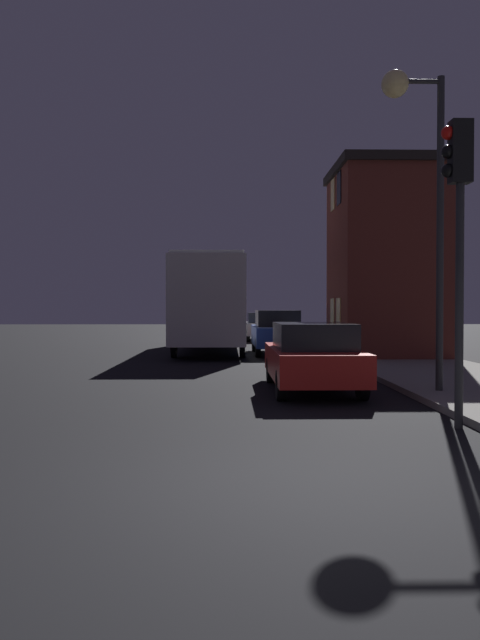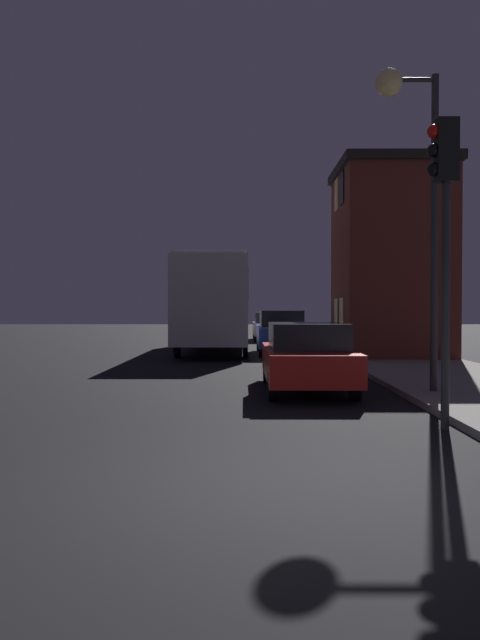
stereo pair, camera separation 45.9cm
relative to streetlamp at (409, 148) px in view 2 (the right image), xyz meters
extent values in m
plane|color=black|center=(-3.12, -6.12, -4.83)|extent=(120.00, 120.00, 0.00)
cube|color=brown|center=(1.84, 9.35, -1.59)|extent=(3.49, 4.14, 6.22)
cube|color=black|center=(1.84, 9.35, 1.67)|extent=(3.73, 4.38, 0.30)
cube|color=#F2D172|center=(0.07, 8.74, -3.30)|extent=(0.03, 0.70, 1.10)
cube|color=#F2D172|center=(0.07, 9.96, -3.30)|extent=(0.03, 0.70, 1.10)
cube|color=black|center=(0.07, 8.74, 0.92)|extent=(0.03, 0.70, 1.10)
cube|color=#F2D172|center=(0.07, 9.96, 0.92)|extent=(0.03, 0.70, 1.10)
cylinder|color=#28282B|center=(0.50, 0.00, -1.64)|extent=(0.14, 0.14, 6.12)
cylinder|color=#28282B|center=(0.05, 0.00, 1.32)|extent=(0.90, 0.09, 0.09)
sphere|color=#F9E08C|center=(-0.40, 0.00, 1.27)|extent=(0.53, 0.53, 0.53)
cylinder|color=#28282B|center=(-0.31, -3.19, -3.06)|extent=(0.12, 0.12, 3.54)
cube|color=black|center=(-0.31, -3.19, -0.84)|extent=(0.30, 0.24, 0.90)
sphere|color=red|center=(-0.49, -3.19, -0.57)|extent=(0.20, 0.20, 0.20)
sphere|color=black|center=(-0.49, -3.19, -0.84)|extent=(0.20, 0.20, 0.20)
sphere|color=black|center=(-0.49, -3.19, -1.11)|extent=(0.20, 0.20, 0.20)
cube|color=beige|center=(-4.34, 13.24, -2.84)|extent=(2.57, 11.01, 3.02)
cube|color=black|center=(-4.34, 13.24, -2.30)|extent=(2.59, 10.13, 1.09)
cube|color=#B2B2B2|center=(-4.34, 13.24, -1.27)|extent=(2.44, 10.46, 0.12)
cylinder|color=black|center=(-3.15, 16.82, -4.35)|extent=(0.18, 0.96, 0.96)
cylinder|color=black|center=(-5.53, 16.82, -4.35)|extent=(0.18, 0.96, 0.96)
cylinder|color=black|center=(-3.15, 9.66, -4.35)|extent=(0.18, 0.96, 0.96)
cylinder|color=black|center=(-5.53, 9.66, -4.35)|extent=(0.18, 0.96, 0.96)
cube|color=#B21E19|center=(-1.89, 0.93, -4.23)|extent=(1.71, 4.33, 0.61)
cube|color=black|center=(-1.89, 0.72, -3.66)|extent=(1.51, 2.25, 0.53)
cylinder|color=black|center=(-1.12, 2.34, -4.53)|extent=(0.18, 0.59, 0.59)
cylinder|color=black|center=(-2.65, 2.34, -4.53)|extent=(0.18, 0.59, 0.59)
cylinder|color=black|center=(-1.12, -0.47, -4.53)|extent=(0.18, 0.59, 0.59)
cylinder|color=black|center=(-2.65, -0.47, -4.53)|extent=(0.18, 0.59, 0.59)
cube|color=navy|center=(-1.82, 11.25, -4.13)|extent=(1.73, 4.59, 0.71)
cube|color=black|center=(-1.82, 11.02, -3.47)|extent=(1.52, 2.39, 0.60)
cylinder|color=black|center=(-1.05, 12.74, -4.49)|extent=(0.18, 0.68, 0.68)
cylinder|color=black|center=(-2.59, 12.74, -4.49)|extent=(0.18, 0.68, 0.68)
cylinder|color=black|center=(-1.05, 9.76, -4.49)|extent=(0.18, 0.68, 0.68)
cylinder|color=black|center=(-2.59, 9.76, -4.49)|extent=(0.18, 0.68, 0.68)
cube|color=#B7BABF|center=(-1.76, 21.16, -4.19)|extent=(1.88, 4.51, 0.63)
cube|color=black|center=(-1.76, 20.94, -3.61)|extent=(1.65, 2.34, 0.53)
cylinder|color=black|center=(-0.91, 22.63, -4.51)|extent=(0.18, 0.64, 0.64)
cylinder|color=black|center=(-2.61, 22.63, -4.51)|extent=(0.18, 0.64, 0.64)
cylinder|color=black|center=(-0.91, 19.70, -4.51)|extent=(0.18, 0.64, 0.64)
cylinder|color=black|center=(-2.61, 19.70, -4.51)|extent=(0.18, 0.64, 0.64)
camera|label=1|loc=(-3.66, -12.11, -3.08)|focal=35.00mm
camera|label=2|loc=(-3.20, -12.12, -3.08)|focal=35.00mm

